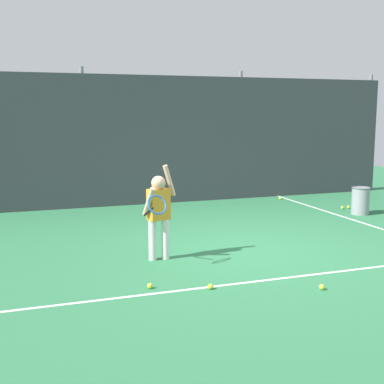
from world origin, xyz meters
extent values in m
plane|color=#2D7247|center=(0.00, 0.00, 0.00)|extent=(20.00, 20.00, 0.00)
cube|color=white|center=(0.00, -1.34, 0.00)|extent=(9.00, 0.05, 0.00)
cube|color=white|center=(2.89, 1.00, 0.00)|extent=(0.05, 9.00, 0.00)
cube|color=#383D42|center=(0.00, 4.39, 1.45)|extent=(11.45, 0.08, 2.89)
cylinder|color=slate|center=(-1.86, 4.45, 1.52)|extent=(0.09, 0.09, 3.04)
cylinder|color=slate|center=(1.86, 4.45, 1.52)|extent=(0.09, 0.09, 3.04)
cylinder|color=slate|center=(5.58, 4.45, 1.52)|extent=(0.09, 0.09, 3.04)
cylinder|color=silver|center=(-1.51, 0.00, 0.29)|extent=(0.11, 0.11, 0.58)
cylinder|color=silver|center=(-1.32, -0.01, 0.29)|extent=(0.11, 0.11, 0.58)
cube|color=orange|center=(-1.42, 0.00, 0.80)|extent=(0.34, 0.25, 0.44)
sphere|color=tan|center=(-1.42, 0.00, 1.10)|extent=(0.20, 0.20, 0.20)
cylinder|color=tan|center=(-1.24, 0.07, 1.12)|extent=(0.22, 0.12, 0.46)
cylinder|color=tan|center=(-1.59, -0.11, 0.87)|extent=(0.15, 0.30, 0.43)
cylinder|color=black|center=(-1.63, -0.25, 0.75)|extent=(0.09, 0.24, 0.15)
torus|color=#2666B2|center=(-1.57, -0.46, 0.88)|extent=(0.32, 0.23, 0.26)
cylinder|color=gray|center=(3.37, 1.78, 0.28)|extent=(0.36, 0.36, 0.55)
torus|color=#595B60|center=(3.37, 1.78, 0.55)|extent=(0.38, 0.38, 0.02)
sphere|color=#CCE033|center=(3.53, 2.38, 0.03)|extent=(0.07, 0.07, 0.07)
sphere|color=#CCE033|center=(-1.18, -1.41, 0.03)|extent=(0.07, 0.07, 0.07)
sphere|color=#CCE033|center=(2.67, 3.86, 0.03)|extent=(0.07, 0.07, 0.07)
sphere|color=#CCE033|center=(-1.85, -1.15, 0.03)|extent=(0.07, 0.07, 0.07)
sphere|color=#CCE033|center=(0.07, -1.86, 0.03)|extent=(0.07, 0.07, 0.07)
sphere|color=#CCE033|center=(3.36, 2.36, 0.03)|extent=(0.07, 0.07, 0.07)
camera|label=1|loc=(-3.30, -6.85, 2.09)|focal=47.86mm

